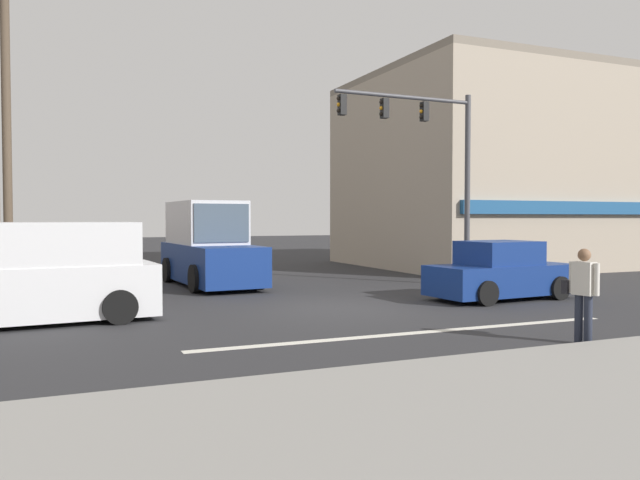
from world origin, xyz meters
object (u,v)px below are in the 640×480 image
at_px(utility_pole_near_left, 7,128).
at_px(pedestrian_foreground_with_bag, 583,290).
at_px(sedan_parked_curbside, 501,273).
at_px(box_truck_crossing_center, 209,247).
at_px(van_crossing_leftbound, 46,275).
at_px(traffic_light_mast, 434,152).

bearing_deg(utility_pole_near_left, pedestrian_foreground_with_bag, -44.48).
xyz_separation_m(sedan_parked_curbside, pedestrian_foreground_with_bag, (-2.64, -5.40, 0.24)).
bearing_deg(box_truck_crossing_center, utility_pole_near_left, -155.03).
relative_size(utility_pole_near_left, box_truck_crossing_center, 1.51).
height_order(utility_pole_near_left, van_crossing_leftbound, utility_pole_near_left).
relative_size(sedan_parked_curbside, van_crossing_leftbound, 0.89).
distance_m(utility_pole_near_left, box_truck_crossing_center, 7.09).
distance_m(traffic_light_mast, box_truck_crossing_center, 7.91).
height_order(sedan_parked_curbside, pedestrian_foreground_with_bag, pedestrian_foreground_with_bag).
bearing_deg(traffic_light_mast, box_truck_crossing_center, 152.64).
height_order(traffic_light_mast, van_crossing_leftbound, traffic_light_mast).
distance_m(traffic_light_mast, van_crossing_leftbound, 12.06).
bearing_deg(sedan_parked_curbside, traffic_light_mast, 89.80).
bearing_deg(sedan_parked_curbside, van_crossing_leftbound, 176.69).
relative_size(box_truck_crossing_center, van_crossing_leftbound, 1.21).
relative_size(traffic_light_mast, box_truck_crossing_center, 1.08).
xyz_separation_m(traffic_light_mast, van_crossing_leftbound, (-11.30, -2.64, -3.30)).
relative_size(sedan_parked_curbside, pedestrian_foreground_with_bag, 2.52).
height_order(utility_pole_near_left, traffic_light_mast, utility_pole_near_left).
height_order(traffic_light_mast, box_truck_crossing_center, traffic_light_mast).
bearing_deg(van_crossing_leftbound, sedan_parked_curbside, -3.31).
xyz_separation_m(traffic_light_mast, box_truck_crossing_center, (-6.48, 3.35, -3.05)).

